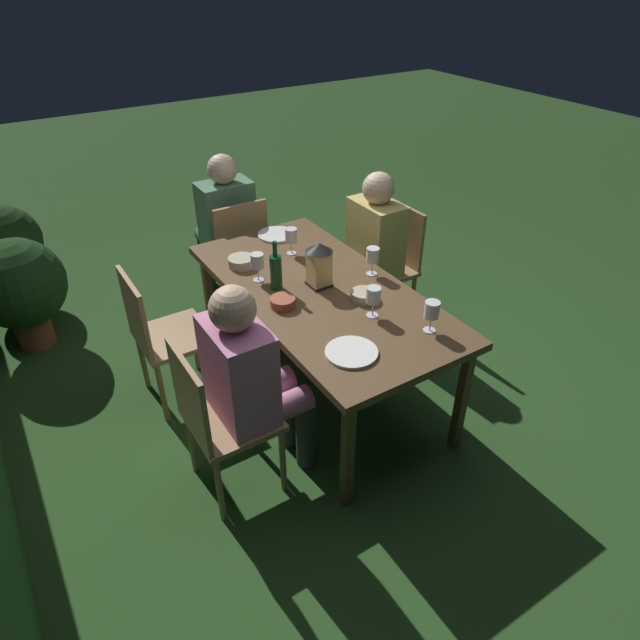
{
  "coord_description": "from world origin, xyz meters",
  "views": [
    {
      "loc": [
        -2.3,
        1.45,
        2.33
      ],
      "look_at": [
        0.0,
        0.0,
        0.51
      ],
      "focal_mm": 31.27,
      "sensor_mm": 36.0,
      "label": 1
    }
  ],
  "objects_px": {
    "person_in_pink": "(252,377)",
    "potted_plant_corner": "(6,247)",
    "bowl_olives": "(283,302)",
    "bowl_bread": "(363,295)",
    "chair_side_right_b": "(161,333)",
    "green_bottle_on_table": "(276,271)",
    "person_in_green": "(224,220)",
    "wine_glass_c": "(291,236)",
    "lantern_centerpiece": "(319,262)",
    "chair_side_left_b": "(389,261)",
    "wine_glass_e": "(432,311)",
    "wine_glass_d": "(373,296)",
    "plate_a": "(276,235)",
    "chair_head_far": "(237,249)",
    "plate_b": "(351,352)",
    "chair_side_right_a": "(217,416)",
    "person_in_mustard": "(367,248)",
    "potted_plant_by_hedge": "(19,286)",
    "dining_table": "(320,296)",
    "wine_glass_a": "(257,262)",
    "wine_glass_b": "(373,256)",
    "bowl_salad": "(241,261)"
  },
  "relations": [
    {
      "from": "person_in_pink",
      "to": "potted_plant_corner",
      "type": "xyz_separation_m",
      "value": [
        2.51,
        0.8,
        -0.16
      ]
    },
    {
      "from": "bowl_olives",
      "to": "bowl_bread",
      "type": "relative_size",
      "value": 0.96
    },
    {
      "from": "chair_side_right_b",
      "to": "green_bottle_on_table",
      "type": "height_order",
      "value": "green_bottle_on_table"
    },
    {
      "from": "person_in_pink",
      "to": "person_in_green",
      "type": "bearing_deg",
      "value": -20.01
    },
    {
      "from": "person_in_pink",
      "to": "wine_glass_c",
      "type": "xyz_separation_m",
      "value": [
        0.86,
        -0.71,
        0.2
      ]
    },
    {
      "from": "person_in_green",
      "to": "lantern_centerpiece",
      "type": "xyz_separation_m",
      "value": [
        -1.31,
        -0.01,
        0.23
      ]
    },
    {
      "from": "chair_side_left_b",
      "to": "wine_glass_e",
      "type": "xyz_separation_m",
      "value": [
        -1.05,
        0.59,
        0.35
      ]
    },
    {
      "from": "person_in_green",
      "to": "wine_glass_d",
      "type": "xyz_separation_m",
      "value": [
        -1.72,
        -0.08,
        0.2
      ]
    },
    {
      "from": "wine_glass_c",
      "to": "plate_a",
      "type": "xyz_separation_m",
      "value": [
        0.28,
        -0.04,
        -0.11
      ]
    },
    {
      "from": "chair_head_far",
      "to": "plate_b",
      "type": "height_order",
      "value": "chair_head_far"
    },
    {
      "from": "chair_side_left_b",
      "to": "chair_side_right_a",
      "type": "relative_size",
      "value": 1.0
    },
    {
      "from": "bowl_bread",
      "to": "green_bottle_on_table",
      "type": "bearing_deg",
      "value": 43.72
    },
    {
      "from": "chair_side_right_b",
      "to": "person_in_mustard",
      "type": "distance_m",
      "value": 1.47
    },
    {
      "from": "potted_plant_by_hedge",
      "to": "person_in_mustard",
      "type": "bearing_deg",
      "value": -116.89
    },
    {
      "from": "wine_glass_e",
      "to": "potted_plant_corner",
      "type": "xyz_separation_m",
      "value": [
        2.75,
        1.68,
        -0.36
      ]
    },
    {
      "from": "person_in_pink",
      "to": "plate_b",
      "type": "distance_m",
      "value": 0.49
    },
    {
      "from": "chair_side_left_b",
      "to": "bowl_bread",
      "type": "relative_size",
      "value": 6.11
    },
    {
      "from": "green_bottle_on_table",
      "to": "bowl_olives",
      "type": "relative_size",
      "value": 2.11
    },
    {
      "from": "chair_side_right_b",
      "to": "dining_table",
      "type": "bearing_deg",
      "value": -115.9
    },
    {
      "from": "person_in_pink",
      "to": "chair_side_left_b",
      "type": "bearing_deg",
      "value": -61.17
    },
    {
      "from": "potted_plant_by_hedge",
      "to": "potted_plant_corner",
      "type": "distance_m",
      "value": 0.65
    },
    {
      "from": "wine_glass_a",
      "to": "plate_a",
      "type": "xyz_separation_m",
      "value": [
        0.47,
        -0.38,
        -0.11
      ]
    },
    {
      "from": "wine_glass_b",
      "to": "plate_b",
      "type": "relative_size",
      "value": 0.66
    },
    {
      "from": "chair_side_right_b",
      "to": "chair_head_far",
      "type": "bearing_deg",
      "value": -48.25
    },
    {
      "from": "wine_glass_d",
      "to": "potted_plant_corner",
      "type": "bearing_deg",
      "value": 31.34
    },
    {
      "from": "green_bottle_on_table",
      "to": "potted_plant_corner",
      "type": "relative_size",
      "value": 0.37
    },
    {
      "from": "chair_side_right_b",
      "to": "wine_glass_c",
      "type": "bearing_deg",
      "value": -86.4
    },
    {
      "from": "plate_a",
      "to": "wine_glass_c",
      "type": "bearing_deg",
      "value": 171.09
    },
    {
      "from": "wine_glass_c",
      "to": "wine_glass_e",
      "type": "bearing_deg",
      "value": -171.56
    },
    {
      "from": "person_in_mustard",
      "to": "wine_glass_b",
      "type": "relative_size",
      "value": 6.8
    },
    {
      "from": "chair_side_left_b",
      "to": "wine_glass_d",
      "type": "relative_size",
      "value": 5.15
    },
    {
      "from": "person_in_pink",
      "to": "lantern_centerpiece",
      "type": "relative_size",
      "value": 4.34
    },
    {
      "from": "chair_side_left_b",
      "to": "potted_plant_by_hedge",
      "type": "xyz_separation_m",
      "value": [
        1.05,
        2.27,
        -0.02
      ]
    },
    {
      "from": "chair_head_far",
      "to": "wine_glass_a",
      "type": "bearing_deg",
      "value": 163.91
    },
    {
      "from": "bowl_bread",
      "to": "lantern_centerpiece",
      "type": "bearing_deg",
      "value": 25.47
    },
    {
      "from": "potted_plant_by_hedge",
      "to": "chair_head_far",
      "type": "bearing_deg",
      "value": -102.16
    },
    {
      "from": "bowl_olives",
      "to": "bowl_bread",
      "type": "distance_m",
      "value": 0.44
    },
    {
      "from": "person_in_green",
      "to": "wine_glass_a",
      "type": "bearing_deg",
      "value": 166.73
    },
    {
      "from": "wine_glass_e",
      "to": "plate_a",
      "type": "bearing_deg",
      "value": 4.96
    },
    {
      "from": "lantern_centerpiece",
      "to": "potted_plant_by_hedge",
      "type": "relative_size",
      "value": 0.34
    },
    {
      "from": "chair_head_far",
      "to": "potted_plant_corner",
      "type": "distance_m",
      "value": 1.72
    },
    {
      "from": "wine_glass_e",
      "to": "potted_plant_corner",
      "type": "relative_size",
      "value": 0.21
    },
    {
      "from": "bowl_salad",
      "to": "plate_b",
      "type": "bearing_deg",
      "value": -176.72
    },
    {
      "from": "person_in_pink",
      "to": "chair_head_far",
      "type": "bearing_deg",
      "value": -22.3
    },
    {
      "from": "person_in_pink",
      "to": "wine_glass_e",
      "type": "height_order",
      "value": "person_in_pink"
    },
    {
      "from": "wine_glass_a",
      "to": "potted_plant_corner",
      "type": "height_order",
      "value": "wine_glass_a"
    },
    {
      "from": "plate_b",
      "to": "person_in_pink",
      "type": "bearing_deg",
      "value": 66.32
    },
    {
      "from": "wine_glass_b",
      "to": "wine_glass_d",
      "type": "distance_m",
      "value": 0.45
    },
    {
      "from": "person_in_mustard",
      "to": "wine_glass_a",
      "type": "height_order",
      "value": "person_in_mustard"
    },
    {
      "from": "wine_glass_b",
      "to": "wine_glass_c",
      "type": "distance_m",
      "value": 0.55
    }
  ]
}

